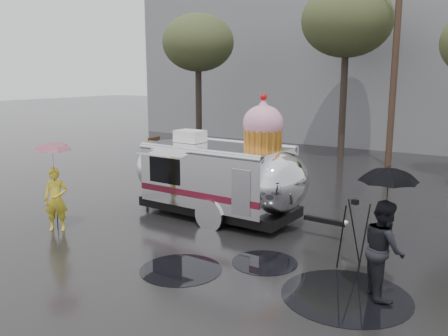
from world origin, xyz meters
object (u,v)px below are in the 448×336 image
Objects in this scene: person_left at (56,199)px; tripod at (354,228)px; person_right at (383,249)px; airstream_trailer at (220,174)px.

tripod is at bearing -24.32° from person_left.
person_right is 1.19× the size of tripod.
airstream_trailer reaches higher than tripod.
person_left is 0.91× the size of person_right.
person_right is at bearing -23.97° from airstream_trailer.
airstream_trailer is 4.38× the size of tripod.
airstream_trailer is at bearing 176.72° from tripod.
person_left reaches higher than tripod.
tripod is (7.19, 1.60, 0.07)m from person_left.
airstream_trailer is 3.68× the size of person_right.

